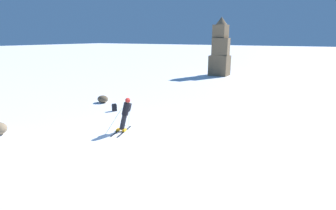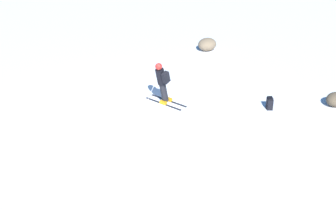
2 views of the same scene
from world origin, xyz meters
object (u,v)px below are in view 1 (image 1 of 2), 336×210
object	(u,v)px
skier	(125,113)
rock_pillar	(220,52)
spare_backpack	(114,107)
exposed_boulder_0	(103,99)

from	to	relation	value
skier	rock_pillar	xyz separation A→B (m)	(-2.86, 22.79, 2.02)
skier	spare_backpack	distance (m)	4.34
exposed_boulder_0	spare_backpack	bearing A→B (deg)	-29.98
spare_backpack	rock_pillar	bearing A→B (deg)	-147.51
skier	rock_pillar	distance (m)	23.05
spare_backpack	exposed_boulder_0	world-z (taller)	exposed_boulder_0
skier	exposed_boulder_0	bearing A→B (deg)	127.73
spare_backpack	exposed_boulder_0	distance (m)	2.72
skier	exposed_boulder_0	size ratio (longest dim) A/B	2.22
rock_pillar	exposed_boulder_0	world-z (taller)	rock_pillar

